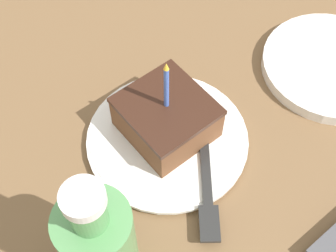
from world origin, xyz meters
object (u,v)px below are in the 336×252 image
Objects in this scene: cake_slice at (167,117)px; side_plate at (331,66)px; plate at (168,140)px; fork at (206,176)px; bottle at (100,245)px.

side_plate is at bearing 166.20° from cake_slice.
fork reaches higher than plate.
bottle reaches higher than cake_slice.
fork is at bearing 90.02° from plate.
plate is 0.20m from bottle.
fork is at bearing 4.95° from side_plate.
bottle reaches higher than plate.
fork is 0.85× the size of bottle.
fork is (0.01, 0.09, -0.03)m from cake_slice.
cake_slice is (-0.01, -0.01, 0.03)m from plate.
cake_slice reaches higher than side_plate.
plate is 1.06× the size of side_plate.
plate is at bearing 59.20° from cake_slice.
side_plate is at bearing -175.05° from fork.
side_plate is (-0.26, 0.06, -0.03)m from cake_slice.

